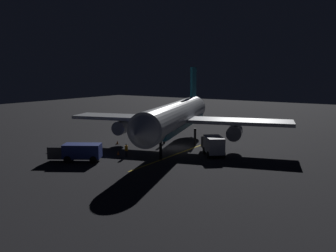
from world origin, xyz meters
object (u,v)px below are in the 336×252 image
Objects in this scene: baggage_truck at (77,152)px; traffic_cone_far at (147,146)px; airliner at (176,117)px; traffic_cone_near_left at (117,142)px; catering_truck at (213,145)px; ground_crew_worker at (126,150)px; traffic_cone_under_wing at (118,153)px; traffic_cone_near_right at (99,150)px.

traffic_cone_far is (-2.38, -11.45, -0.93)m from baggage_truck.
traffic_cone_near_left is at bearing 20.63° from airliner.
traffic_cone_near_left is at bearing 6.38° from catering_truck.
traffic_cone_near_left and traffic_cone_far have the same top height.
traffic_cone_far is at bearing -101.72° from baggage_truck.
baggage_truck is 11.73m from traffic_cone_far.
baggage_truck reaches higher than traffic_cone_near_left.
catering_truck is 10.34m from traffic_cone_far.
ground_crew_worker is at bearing 76.41° from airliner.
airliner is at bearing -113.41° from traffic_cone_under_wing.
ground_crew_worker is at bearing 139.34° from traffic_cone_near_left.
traffic_cone_near_left is (8.76, 3.30, -4.25)m from airliner.
traffic_cone_far is (10.23, 1.06, -1.04)m from catering_truck.
traffic_cone_far is at bearing -123.60° from traffic_cone_near_right.
traffic_cone_near_left is at bearing -76.12° from traffic_cone_near_right.
baggage_truck is at bearing 67.45° from airliner.
traffic_cone_under_wing is at bearing -111.10° from baggage_truck.
traffic_cone_far is at bearing -78.42° from ground_crew_worker.
traffic_cone_near_right is at bearing 49.16° from airliner.
traffic_cone_under_wing is (-2.05, -5.32, -0.93)m from baggage_truck.
catering_truck is 12.81m from traffic_cone_under_wing.
ground_crew_worker reaches higher than traffic_cone_near_right.
ground_crew_worker reaches higher than traffic_cone_near_left.
airliner is 5.17× the size of baggage_truck.
ground_crew_worker is 3.16× the size of traffic_cone_under_wing.
catering_truck is 15.66m from traffic_cone_near_left.
airliner reaches higher than catering_truck.
traffic_cone_near_left is 7.38m from traffic_cone_under_wing.
baggage_truck is at bearing 106.41° from traffic_cone_near_right.
ground_crew_worker is at bearing -125.74° from baggage_truck.
ground_crew_worker is at bearing 176.22° from traffic_cone_near_right.
airliner reaches higher than traffic_cone_near_left.
ground_crew_worker is at bearing 101.58° from traffic_cone_far.
baggage_truck reaches higher than traffic_cone_far.
traffic_cone_under_wing is (-3.66, 0.14, 0.00)m from traffic_cone_near_right.
catering_truck reaches higher than traffic_cone_far.
airliner reaches higher than ground_crew_worker.
catering_truck is at bearing 166.98° from airliner.
traffic_cone_under_wing is 6.14m from traffic_cone_far.
baggage_truck is 17.76m from catering_truck.
traffic_cone_under_wing is at bearing 132.34° from traffic_cone_near_left.
airliner is 6.08m from traffic_cone_far.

